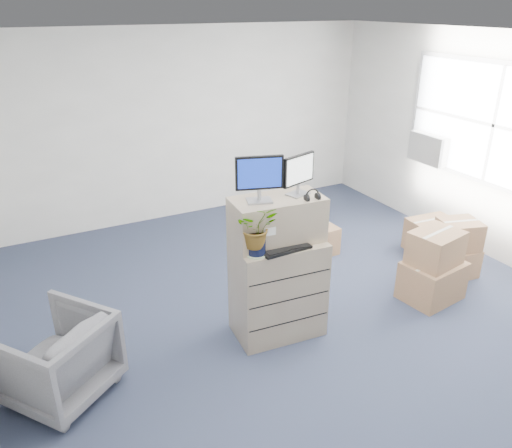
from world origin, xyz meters
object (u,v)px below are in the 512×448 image
object	(u,v)px
filing_cabinet_lower	(278,288)
keyboard	(285,248)
water_bottle	(280,226)
monitor_left	(259,176)
potted_plant	(256,232)
monitor_right	(299,173)
office_chair	(55,354)

from	to	relation	value
filing_cabinet_lower	keyboard	size ratio (longest dim) A/B	2.10
keyboard	water_bottle	world-z (taller)	water_bottle
monitor_left	potted_plant	xyz separation A→B (m)	(-0.12, -0.17, -0.44)
monitor_right	monitor_left	bearing A→B (deg)	161.12
monitor_right	keyboard	xyz separation A→B (m)	(-0.25, -0.20, -0.63)
monitor_left	water_bottle	xyz separation A→B (m)	(0.24, 0.03, -0.54)
monitor_right	water_bottle	bearing A→B (deg)	147.56
water_bottle	keyboard	bearing A→B (deg)	-109.92
filing_cabinet_lower	keyboard	bearing A→B (deg)	-95.15
potted_plant	monitor_left	bearing A→B (deg)	55.26
keyboard	water_bottle	xyz separation A→B (m)	(0.09, 0.24, 0.12)
filing_cabinet_lower	potted_plant	size ratio (longest dim) A/B	2.16
filing_cabinet_lower	office_chair	xyz separation A→B (m)	(-2.09, 0.08, -0.09)
office_chair	water_bottle	bearing A→B (deg)	143.19
potted_plant	monitor_right	bearing A→B (deg)	17.24
filing_cabinet_lower	keyboard	xyz separation A→B (m)	(-0.03, -0.16, 0.52)
monitor_right	keyboard	world-z (taller)	monitor_right
filing_cabinet_lower	keyboard	world-z (taller)	keyboard
keyboard	office_chair	xyz separation A→B (m)	(-2.06, 0.23, -0.61)
water_bottle	potted_plant	distance (m)	0.43
monitor_left	water_bottle	size ratio (longest dim) A/B	1.66
filing_cabinet_lower	monitor_right	distance (m)	1.17
office_chair	potted_plant	bearing A→B (deg)	136.65
filing_cabinet_lower	monitor_left	size ratio (longest dim) A/B	2.36
keyboard	monitor_right	bearing A→B (deg)	36.98
monitor_right	water_bottle	size ratio (longest dim) A/B	1.50
monitor_left	potted_plant	bearing A→B (deg)	-107.75
potted_plant	office_chair	world-z (taller)	potted_plant
filing_cabinet_lower	office_chair	bearing A→B (deg)	-177.56
monitor_left	monitor_right	world-z (taller)	monitor_left
water_bottle	office_chair	distance (m)	2.27
potted_plant	office_chair	bearing A→B (deg)	173.66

